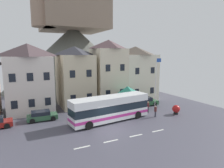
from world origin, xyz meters
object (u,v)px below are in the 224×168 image
(townhouse_02, at_px, (75,76))
(parked_car_00, at_px, (42,116))
(townhouse_04, at_px, (135,73))
(transit_bus, at_px, (110,109))
(parked_car_01, at_px, (144,101))
(pedestrian_01, at_px, (155,111))
(bus_shelter, at_px, (127,91))
(pedestrian_02, at_px, (132,106))
(townhouse_01, at_px, (29,79))
(pedestrian_00, at_px, (148,106))
(hilltop_castle, at_px, (74,53))
(public_bench, at_px, (130,102))
(harbour_buoy, at_px, (176,109))
(townhouse_03, at_px, (109,72))
(flagpole, at_px, (156,80))

(townhouse_02, bearing_deg, parked_car_00, -138.27)
(townhouse_04, relative_size, transit_bus, 0.92)
(townhouse_02, xyz_separation_m, parked_car_00, (-6.09, -5.43, -4.33))
(transit_bus, xyz_separation_m, parked_car_01, (8.49, 4.37, -0.96))
(transit_bus, bearing_deg, pedestrian_01, -17.70)
(townhouse_04, height_order, parked_car_00, townhouse_04)
(townhouse_04, height_order, parked_car_01, townhouse_04)
(parked_car_01, bearing_deg, bus_shelter, -160.44)
(pedestrian_02, bearing_deg, townhouse_02, 130.14)
(townhouse_01, bearing_deg, pedestrian_00, -26.94)
(hilltop_castle, relative_size, pedestrian_00, 20.49)
(hilltop_castle, height_order, transit_bus, hilltop_castle)
(hilltop_castle, bearing_deg, pedestrian_01, -82.79)
(parked_car_01, xyz_separation_m, pedestrian_00, (-1.79, -3.49, 0.21))
(pedestrian_01, xyz_separation_m, public_bench, (0.38, 7.26, -0.44))
(townhouse_02, bearing_deg, bus_shelter, -43.12)
(pedestrian_00, xyz_separation_m, pedestrian_01, (-0.39, -2.20, 0.01))
(transit_bus, distance_m, public_bench, 9.02)
(parked_car_00, xyz_separation_m, public_bench, (14.72, 1.76, -0.16))
(transit_bus, bearing_deg, parked_car_00, 146.64)
(townhouse_02, distance_m, parked_car_00, 9.24)
(transit_bus, distance_m, pedestrian_01, 6.49)
(harbour_buoy, bearing_deg, townhouse_03, 119.25)
(townhouse_01, distance_m, pedestrian_00, 18.16)
(townhouse_03, height_order, public_bench, townhouse_03)
(parked_car_00, xyz_separation_m, flagpole, (16.85, -2.34, 3.99))
(townhouse_04, bearing_deg, pedestrian_00, -110.20)
(townhouse_02, bearing_deg, townhouse_01, -174.18)
(townhouse_04, bearing_deg, bus_shelter, -131.15)
(townhouse_04, height_order, pedestrian_01, townhouse_04)
(townhouse_03, xyz_separation_m, pedestrian_00, (2.80, -7.90, -4.65))
(transit_bus, distance_m, parked_car_00, 9.11)
(townhouse_02, bearing_deg, pedestrian_01, -52.94)
(townhouse_04, relative_size, parked_car_01, 2.16)
(pedestrian_01, relative_size, pedestrian_02, 1.03)
(pedestrian_01, height_order, harbour_buoy, pedestrian_01)
(townhouse_01, height_order, townhouse_02, townhouse_01)
(pedestrian_01, bearing_deg, transit_bus, 168.18)
(townhouse_04, height_order, hilltop_castle, hilltop_castle)
(pedestrian_02, distance_m, harbour_buoy, 6.33)
(bus_shelter, distance_m, parked_car_00, 12.89)
(parked_car_01, height_order, pedestrian_02, pedestrian_02)
(pedestrian_02, xyz_separation_m, public_bench, (2.13, 4.05, -0.44))
(transit_bus, relative_size, parked_car_00, 2.82)
(pedestrian_01, bearing_deg, harbour_buoy, -6.23)
(pedestrian_02, bearing_deg, harbour_buoy, -34.61)
(parked_car_00, relative_size, pedestrian_02, 2.51)
(townhouse_03, height_order, pedestrian_02, townhouse_03)
(parked_car_01, bearing_deg, harbour_buoy, -71.53)
(townhouse_03, bearing_deg, harbour_buoy, -60.75)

